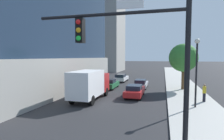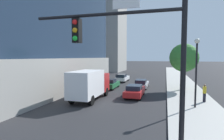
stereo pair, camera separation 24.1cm
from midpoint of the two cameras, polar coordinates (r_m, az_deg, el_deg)
The scene contains 11 objects.
sidewalk at distance 23.74m, azimuth 22.84°, elevation -7.44°, with size 4.79×120.00×0.15m, color #B2AFA8.
construction_building at distance 63.21m, azimuth -2.82°, elevation 15.66°, with size 14.86×14.13×41.99m.
traffic_light_pole at distance 7.43m, azimuth 7.19°, elevation 5.56°, with size 6.38×0.48×6.83m.
street_lamp at distance 17.96m, azimuth 25.13°, elevation 1.98°, with size 0.44×0.44×6.16m.
street_tree at distance 27.30m, azimuth 21.72°, elevation 3.53°, with size 3.90×3.90×6.38m.
car_green at distance 27.35m, azimuth -0.35°, elevation -4.33°, with size 1.95×4.34×1.39m.
car_red at distance 21.74m, azimuth 7.39°, elevation -6.44°, with size 1.89×4.65×1.45m.
car_silver at distance 27.96m, azimuth 9.42°, elevation -4.22°, with size 1.75×4.71×1.38m.
car_white at distance 34.84m, azimuth 3.35°, elevation -2.41°, with size 1.90×4.60×1.47m.
box_truck at distance 20.01m, azimuth -6.72°, elevation -4.21°, with size 2.41×6.63×3.24m.
pedestrian_yellow_shirt at distance 20.84m, azimuth 27.12°, elevation -6.35°, with size 0.34×0.34×1.80m.
Camera 2 is at (5.90, -3.10, 4.70)m, focal length 29.40 mm.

